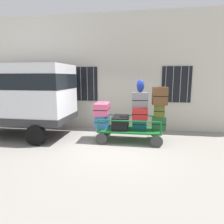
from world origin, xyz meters
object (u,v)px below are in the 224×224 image
object	(u,v)px
luggage_cart	(130,131)
suitcase_center_bottom	(139,124)
suitcase_left_middle	(102,109)
backpack	(140,86)
suitcase_center_middle	(140,113)
suitcase_center_top	(140,100)
van	(13,93)
suitcase_midleft_bottom	(121,122)
suitcase_left_bottom	(102,121)
suitcase_midright_middle	(159,111)
suitcase_midright_bottom	(159,124)
suitcase_midright_top	(160,96)

from	to	relation	value
luggage_cart	suitcase_center_bottom	world-z (taller)	suitcase_center_bottom
suitcase_left_middle	backpack	xyz separation A→B (m)	(1.37, 0.04, 0.84)
suitcase_center_middle	suitcase_center_top	xyz separation A→B (m)	(-0.00, -0.01, 0.47)
van	backpack	world-z (taller)	van
suitcase_midleft_bottom	suitcase_center_bottom	distance (m)	0.68
luggage_cart	suitcase_left_bottom	size ratio (longest dim) A/B	3.22
suitcase_midright_middle	backpack	xyz separation A→B (m)	(-0.68, 0.02, 0.86)
suitcase_midright_bottom	suitcase_midright_middle	distance (m)	0.46
suitcase_center_middle	suitcase_midright_bottom	bearing A→B (deg)	-3.87
suitcase_midright_top	suitcase_center_middle	bearing A→B (deg)	179.35
van	suitcase_left_bottom	bearing A→B (deg)	0.61
luggage_cart	suitcase_midleft_bottom	bearing A→B (deg)	176.48
suitcase_left_middle	luggage_cart	bearing A→B (deg)	-0.01
suitcase_left_middle	suitcase_midright_middle	world-z (taller)	suitcase_left_middle
suitcase_center_bottom	suitcase_midright_bottom	size ratio (longest dim) A/B	1.07
suitcase_center_middle	suitcase_midright_top	xyz separation A→B (m)	(0.68, -0.01, 0.62)
suitcase_midright_bottom	suitcase_midright_middle	size ratio (longest dim) A/B	1.13
suitcase_left_middle	suitcase_midleft_bottom	world-z (taller)	suitcase_left_middle
suitcase_midleft_bottom	suitcase_center_middle	bearing A→B (deg)	-0.74
suitcase_left_bottom	suitcase_midright_top	xyz separation A→B (m)	(2.05, -0.02, 0.97)
suitcase_left_bottom	suitcase_midright_bottom	xyz separation A→B (m)	(2.05, -0.06, -0.01)
suitcase_center_bottom	suitcase_midright_middle	size ratio (longest dim) A/B	1.21
suitcase_midleft_bottom	suitcase_center_middle	xyz separation A→B (m)	(0.68, -0.01, 0.37)
suitcase_midright_middle	suitcase_midright_top	size ratio (longest dim) A/B	0.69
suitcase_midleft_bottom	suitcase_center_middle	distance (m)	0.77
suitcase_midleft_bottom	suitcase_center_middle	world-z (taller)	suitcase_center_middle
suitcase_center_middle	suitcase_left_middle	bearing A→B (deg)	-179.50
suitcase_left_middle	backpack	distance (m)	1.60
suitcase_center_bottom	suitcase_center_middle	size ratio (longest dim) A/B	0.72
suitcase_left_bottom	suitcase_left_middle	size ratio (longest dim) A/B	0.76
suitcase_left_middle	suitcase_center_top	distance (m)	1.41
suitcase_midright_bottom	backpack	bearing A→B (deg)	173.49
suitcase_center_top	suitcase_midright_bottom	world-z (taller)	suitcase_center_top
suitcase_left_bottom	suitcase_center_middle	world-z (taller)	suitcase_center_middle
luggage_cart	suitcase_midright_middle	bearing A→B (deg)	1.06
suitcase_left_bottom	suitcase_midleft_bottom	world-z (taller)	suitcase_left_bottom
suitcase_midright_bottom	suitcase_center_top	bearing A→B (deg)	177.33
suitcase_left_bottom	suitcase_center_bottom	size ratio (longest dim) A/B	1.37
backpack	suitcase_midright_middle	bearing A→B (deg)	-2.06
suitcase_midleft_bottom	suitcase_midright_middle	xyz separation A→B (m)	(1.36, -0.00, 0.47)
suitcase_center_top	suitcase_midright_middle	world-z (taller)	suitcase_center_top
suitcase_midright_middle	backpack	bearing A→B (deg)	177.94
van	suitcase_center_top	distance (m)	4.92
luggage_cart	backpack	size ratio (longest dim) A/B	5.19
van	suitcase_midright_top	bearing A→B (deg)	0.19
van	suitcase_midright_middle	xyz separation A→B (m)	(5.60, 0.03, -0.56)
suitcase_left_bottom	suitcase_midright_middle	distance (m)	2.09
suitcase_left_middle	suitcase_midright_bottom	world-z (taller)	suitcase_left_middle
suitcase_midleft_bottom	suitcase_midright_top	bearing A→B (deg)	-0.69
suitcase_left_bottom	suitcase_midleft_bottom	xyz separation A→B (m)	(0.68, -0.00, -0.02)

